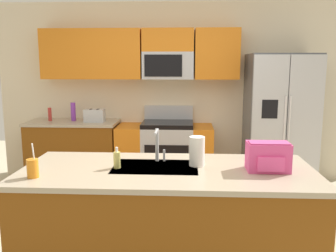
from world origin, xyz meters
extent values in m
plane|color=beige|center=(0.00, 0.00, 0.00)|extent=(9.00, 9.00, 0.00)
cube|color=beige|center=(0.00, 2.15, 1.30)|extent=(5.20, 0.10, 2.60)
cube|color=orange|center=(-1.50, 1.94, 1.85)|extent=(0.70, 0.32, 0.70)
cube|color=orange|center=(-0.79, 1.94, 1.85)|extent=(0.72, 0.32, 0.70)
cube|color=orange|center=(0.64, 1.94, 1.85)|extent=(0.62, 0.32, 0.70)
cube|color=#B7BABF|center=(-0.05, 1.94, 1.69)|extent=(0.72, 0.32, 0.38)
cube|color=black|center=(-0.11, 1.78, 1.69)|extent=(0.52, 0.01, 0.30)
cube|color=orange|center=(-0.05, 1.94, 2.04)|extent=(0.72, 0.32, 0.32)
cube|color=brown|center=(-1.42, 1.80, 0.43)|extent=(1.26, 0.60, 0.86)
cube|color=tan|center=(-1.42, 1.80, 0.88)|extent=(1.29, 0.63, 0.04)
cube|color=#B7BABF|center=(-0.05, 1.80, 0.42)|extent=(0.72, 0.60, 0.84)
cube|color=black|center=(-0.05, 1.50, 0.45)|extent=(0.60, 0.01, 0.36)
cube|color=black|center=(-0.05, 1.80, 0.87)|extent=(0.72, 0.60, 0.06)
cube|color=#B7BABF|center=(-0.05, 2.07, 1.00)|extent=(0.72, 0.06, 0.20)
cube|color=orange|center=(-0.59, 1.80, 0.42)|extent=(0.36, 0.60, 0.84)
cube|color=orange|center=(0.45, 1.80, 0.42)|extent=(0.28, 0.60, 0.84)
cube|color=#4C4F54|center=(1.50, 1.75, 0.93)|extent=(0.90, 0.70, 1.85)
cube|color=#B7BABF|center=(1.28, 1.38, 0.93)|extent=(0.44, 0.04, 1.81)
cube|color=#B7BABF|center=(1.73, 1.38, 0.93)|extent=(0.44, 0.04, 1.81)
cylinder|color=silver|center=(1.47, 1.35, 1.02)|extent=(0.02, 0.02, 0.60)
cylinder|color=silver|center=(1.53, 1.35, 1.02)|extent=(0.02, 0.02, 0.60)
cube|color=black|center=(1.28, 1.36, 1.15)|extent=(0.20, 0.00, 0.24)
cube|color=brown|center=(0.08, -0.50, 0.43)|extent=(2.27, 0.95, 0.86)
cube|color=tan|center=(0.08, -0.50, 0.88)|extent=(2.31, 0.99, 0.04)
cube|color=#B7BABF|center=(-0.02, -0.45, 0.89)|extent=(0.68, 0.44, 0.03)
cube|color=#B7BABF|center=(-1.08, 1.75, 0.99)|extent=(0.28, 0.16, 0.18)
cube|color=black|center=(-1.13, 1.75, 1.08)|extent=(0.03, 0.11, 0.01)
cube|color=black|center=(-1.03, 1.75, 1.08)|extent=(0.03, 0.11, 0.01)
cylinder|color=#B2332D|center=(-1.75, 1.80, 1.00)|extent=(0.05, 0.05, 0.19)
cylinder|color=purple|center=(-1.42, 1.85, 1.03)|extent=(0.07, 0.07, 0.26)
cylinder|color=#B7BABF|center=(-0.02, -0.28, 1.04)|extent=(0.03, 0.03, 0.28)
cylinder|color=#B7BABF|center=(-0.02, -0.38, 1.17)|extent=(0.02, 0.20, 0.02)
cylinder|color=#B7BABF|center=(0.04, -0.28, 0.95)|extent=(0.02, 0.02, 0.10)
cylinder|color=orange|center=(-0.89, -0.78, 0.97)|extent=(0.08, 0.08, 0.14)
cylinder|color=white|center=(-0.88, -0.78, 1.09)|extent=(0.01, 0.03, 0.14)
cylinder|color=#D8CC66|center=(-0.32, -0.51, 0.97)|extent=(0.06, 0.06, 0.13)
cylinder|color=white|center=(-0.32, -0.51, 1.05)|extent=(0.02, 0.02, 0.04)
cylinder|color=white|center=(0.31, -0.40, 1.02)|extent=(0.12, 0.12, 0.24)
cube|color=#EA4C93|center=(0.85, -0.51, 1.01)|extent=(0.32, 0.20, 0.22)
cube|color=#C7417D|center=(0.85, -0.53, 1.11)|extent=(0.30, 0.14, 0.03)
cube|color=#FF54A2|center=(0.85, -0.61, 0.98)|extent=(0.20, 0.03, 0.11)
camera|label=1|loc=(0.23, -3.23, 1.72)|focal=38.44mm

